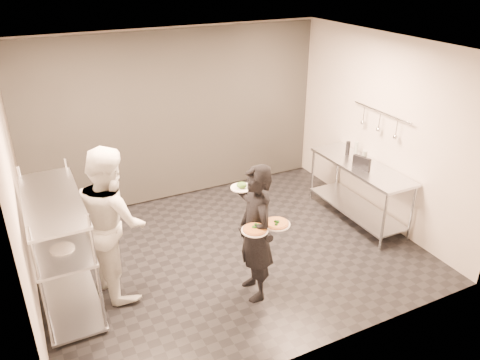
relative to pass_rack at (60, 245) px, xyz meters
name	(u,v)px	position (x,y,z in m)	size (l,w,h in m)	color
room_shell	(196,132)	(2.15, 1.18, 0.63)	(5.00, 4.00, 2.80)	black
pass_rack	(60,245)	(0.00, 0.00, 0.00)	(0.60, 1.60, 1.50)	#B4B7BB
prep_counter	(359,182)	(4.33, 0.00, -0.14)	(0.60, 1.80, 0.92)	#B4B7BB
utensil_rail	(380,122)	(4.58, 0.00, 0.78)	(0.07, 1.20, 0.31)	#B4B7BB
waiter	(255,234)	(2.05, -0.89, 0.08)	(0.62, 0.41, 1.70)	black
chef	(112,221)	(0.60, -0.03, 0.17)	(0.91, 0.71, 1.88)	silver
pizza_plate_near	(255,230)	(1.93, -1.10, 0.29)	(0.30, 0.30, 0.05)	silver
pizza_plate_far	(277,223)	(2.20, -1.12, 0.30)	(0.31, 0.31, 0.05)	silver
salad_plate	(242,186)	(2.00, -0.63, 0.59)	(0.26, 0.26, 0.07)	silver
pos_monitor	(362,163)	(4.21, -0.13, 0.25)	(0.06, 0.28, 0.20)	black
bottle_green	(364,159)	(4.30, -0.07, 0.28)	(0.07, 0.07, 0.25)	gray
bottle_clear	(356,148)	(4.51, 0.37, 0.25)	(0.06, 0.06, 0.21)	gray
bottle_dark	(348,148)	(4.37, 0.39, 0.27)	(0.07, 0.07, 0.23)	black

